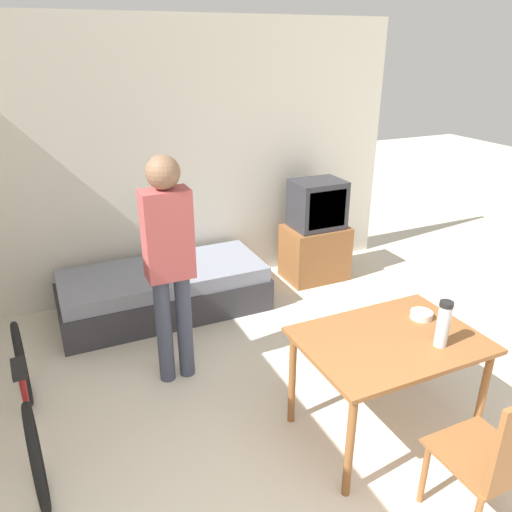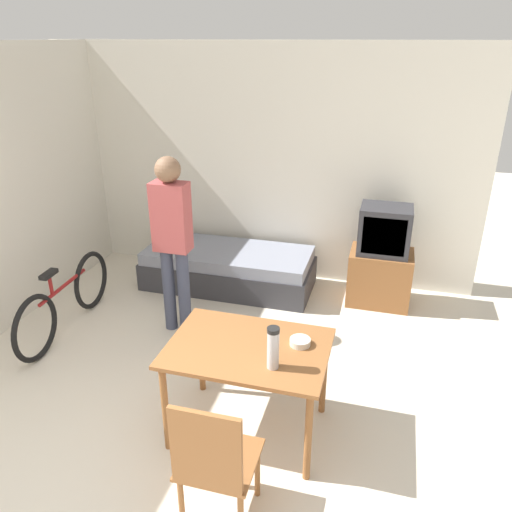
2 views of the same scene
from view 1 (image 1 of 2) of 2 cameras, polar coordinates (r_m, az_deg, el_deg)
wall_back at (r=5.09m, az=-10.64°, el=10.38°), size 5.12×0.06×2.70m
daybed at (r=4.94m, az=-10.42°, el=-3.93°), size 1.97×0.83×0.46m
tv at (r=5.49m, az=6.84°, el=2.41°), size 0.67×0.48×1.12m
dining_table at (r=3.33m, az=14.97°, el=-10.39°), size 1.13×0.80×0.74m
wooden_chair at (r=2.98m, az=26.16°, el=-19.73°), size 0.45×0.45×0.96m
bicycle at (r=3.63m, az=-24.62°, el=-15.05°), size 0.14×1.62×0.73m
person_standing at (r=3.63m, az=-9.91°, el=0.04°), size 0.34×0.24×1.77m
thermos_flask at (r=3.22m, az=20.65°, el=-7.07°), size 0.08×0.08×0.30m
mate_bowl at (r=3.55m, az=18.38°, el=-6.39°), size 0.15×0.15×0.05m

